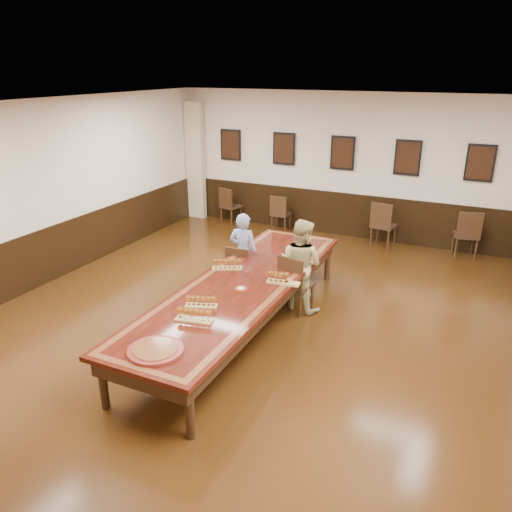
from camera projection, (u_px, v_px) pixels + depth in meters
The scene contains 23 objects.
floor at pixel (242, 329), 7.50m from camera, with size 8.00×10.00×0.02m, color black.
ceiling at pixel (239, 107), 6.35m from camera, with size 8.00×10.00×0.02m, color white.
wall_back at pixel (343, 166), 11.15m from camera, with size 8.00×0.02×3.20m, color beige.
wall_left at pixel (32, 197), 8.54m from camera, with size 0.02×10.00×3.20m, color beige.
chair_man at pixel (241, 269), 8.54m from camera, with size 0.41×0.45×0.88m, color #2F1F15, non-canonical shape.
chair_woman at pixel (297, 283), 7.91m from camera, with size 0.45×0.49×0.96m, color #2F1F15, non-canonical shape.
spare_chair_a at pixel (231, 205), 12.39m from camera, with size 0.42×0.46×0.91m, color #2F1F15, non-canonical shape.
spare_chair_b at pixel (281, 213), 11.83m from camera, with size 0.41×0.45×0.87m, color #2F1F15, non-canonical shape.
spare_chair_c at pixel (384, 224), 10.76m from camera, with size 0.47×0.51×1.00m, color #2F1F15, non-canonical shape.
spare_chair_d at pixel (466, 233), 10.16m from camera, with size 0.47×0.51×1.00m, color #2F1F15, non-canonical shape.
person_man at pixel (243, 253), 8.53m from camera, with size 0.51×0.34×1.41m, color #4454AA.
person_woman at pixel (301, 265), 7.89m from camera, with size 0.75×0.58×1.50m, color #C6B87C.
pink_phone at pixel (289, 281), 7.30m from camera, with size 0.07×0.14×0.01m, color #EA4E75.
curtain at pixel (195, 161), 12.55m from camera, with size 0.45×0.18×2.90m, color #C5B087.
wainscoting at pixel (241, 299), 7.32m from camera, with size 8.00×10.00×1.00m.
conference_table at pixel (241, 292), 7.28m from camera, with size 1.40×5.00×0.76m.
posters at pixel (343, 153), 10.98m from camera, with size 6.14×0.04×0.74m.
flight_a at pixel (227, 264), 7.70m from camera, with size 0.47×0.33×0.17m.
flight_b at pixel (282, 278), 7.19m from camera, with size 0.49×0.21×0.18m.
flight_c at pixel (201, 302), 6.50m from camera, with size 0.44×0.26×0.16m.
flight_d at pixel (194, 315), 6.13m from camera, with size 0.49×0.23×0.18m.
red_plate_grp at pixel (241, 289), 7.02m from camera, with size 0.18×0.18×0.02m.
carved_platter at pixel (156, 350), 5.48m from camera, with size 0.77×0.77×0.05m.
Camera 1 is at (3.04, -5.87, 3.70)m, focal length 35.00 mm.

